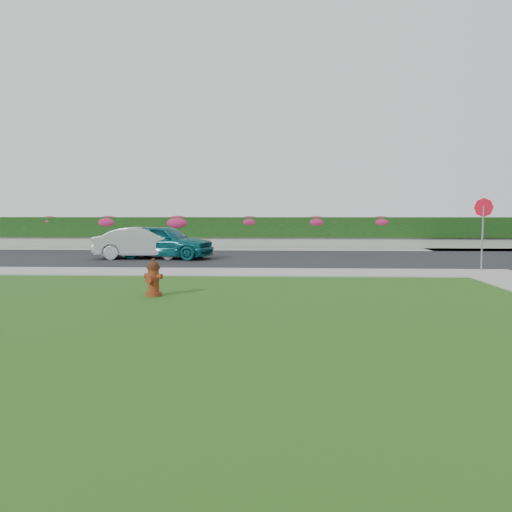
{
  "coord_description": "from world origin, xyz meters",
  "views": [
    {
      "loc": [
        0.19,
        -7.16,
        1.96
      ],
      "look_at": [
        -0.33,
        4.96,
        0.9
      ],
      "focal_mm": 35.0,
      "sensor_mm": 36.0,
      "label": 1
    }
  ],
  "objects_px": {
    "fire_hydrant": "(153,278)",
    "stop_sign": "(483,217)",
    "sedan_teal": "(164,241)",
    "sedan_silver": "(143,243)"
  },
  "relations": [
    {
      "from": "fire_hydrant",
      "to": "stop_sign",
      "type": "relative_size",
      "value": 0.36
    },
    {
      "from": "sedan_teal",
      "to": "fire_hydrant",
      "type": "bearing_deg",
      "value": -157.46
    },
    {
      "from": "sedan_teal",
      "to": "sedan_silver",
      "type": "height_order",
      "value": "sedan_teal"
    },
    {
      "from": "sedan_teal",
      "to": "stop_sign",
      "type": "height_order",
      "value": "stop_sign"
    },
    {
      "from": "sedan_silver",
      "to": "sedan_teal",
      "type": "bearing_deg",
      "value": -87.25
    },
    {
      "from": "fire_hydrant",
      "to": "sedan_teal",
      "type": "distance_m",
      "value": 9.33
    },
    {
      "from": "fire_hydrant",
      "to": "sedan_teal",
      "type": "relative_size",
      "value": 0.21
    },
    {
      "from": "sedan_teal",
      "to": "stop_sign",
      "type": "xyz_separation_m",
      "value": [
        11.54,
        -3.84,
        1.07
      ]
    },
    {
      "from": "fire_hydrant",
      "to": "sedan_silver",
      "type": "xyz_separation_m",
      "value": [
        -2.69,
        9.04,
        0.27
      ]
    },
    {
      "from": "fire_hydrant",
      "to": "sedan_silver",
      "type": "distance_m",
      "value": 9.43
    }
  ]
}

